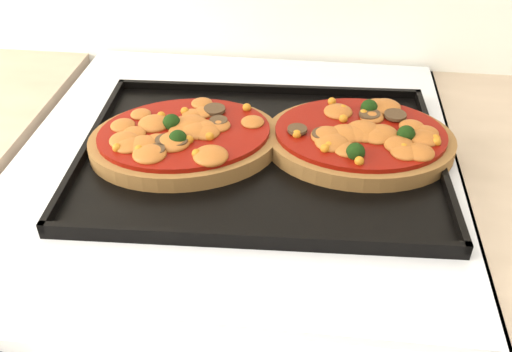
# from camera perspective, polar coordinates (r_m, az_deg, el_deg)

# --- Properties ---
(baking_tray) EXTENTS (0.48, 0.37, 0.02)m
(baking_tray) POSITION_cam_1_polar(r_m,az_deg,el_deg) (0.75, 0.45, 2.39)
(baking_tray) COLOR black
(baking_tray) RESTS_ON stove
(pizza_left) EXTENTS (0.29, 0.25, 0.04)m
(pizza_left) POSITION_cam_1_polar(r_m,az_deg,el_deg) (0.76, -7.14, 3.89)
(pizza_left) COLOR brown
(pizza_left) RESTS_ON baking_tray
(pizza_right) EXTENTS (0.25, 0.20, 0.04)m
(pizza_right) POSITION_cam_1_polar(r_m,az_deg,el_deg) (0.76, 10.34, 3.87)
(pizza_right) COLOR brown
(pizza_right) RESTS_ON baking_tray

